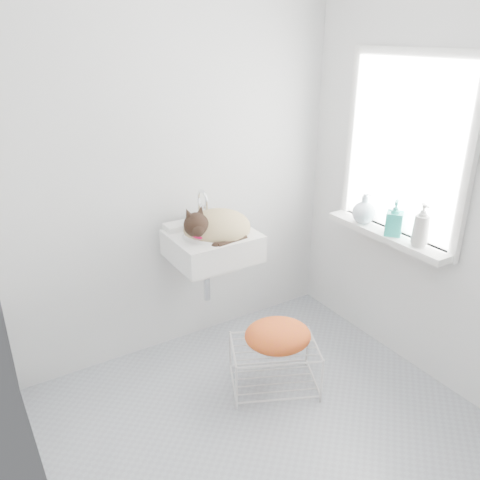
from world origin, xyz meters
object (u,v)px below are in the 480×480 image
cat (215,227)px  bottle_b (392,235)px  sink (212,233)px  bottle_a (418,246)px  bottle_c (363,222)px  wire_rack (274,365)px

cat → bottle_b: bearing=-24.7°
sink → bottle_a: 1.20m
bottle_c → cat: bearing=159.9°
bottle_a → bottle_c: (0.00, 0.44, 0.00)m
wire_rack → bottle_b: (0.79, -0.09, 0.70)m
bottle_a → sink: bearing=139.2°
wire_rack → cat: bearing=102.7°
bottle_a → bottle_c: size_ratio=1.12×
bottle_b → bottle_c: (0.00, 0.25, 0.00)m
wire_rack → bottle_c: 1.07m
sink → bottle_a: (0.91, -0.78, 0.00)m
cat → bottle_c: bearing=-12.1°
wire_rack → bottle_c: size_ratio=2.59×
wire_rack → bottle_a: (0.79, -0.28, 0.70)m
sink → wire_rack: size_ratio=1.04×
cat → bottle_b: cat is taller
sink → cat: (0.01, -0.02, 0.04)m
bottle_a → bottle_b: size_ratio=1.00×
sink → bottle_c: size_ratio=2.69×
bottle_a → bottle_b: same height
wire_rack → bottle_a: bearing=-19.5°
cat → bottle_c: cat is taller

